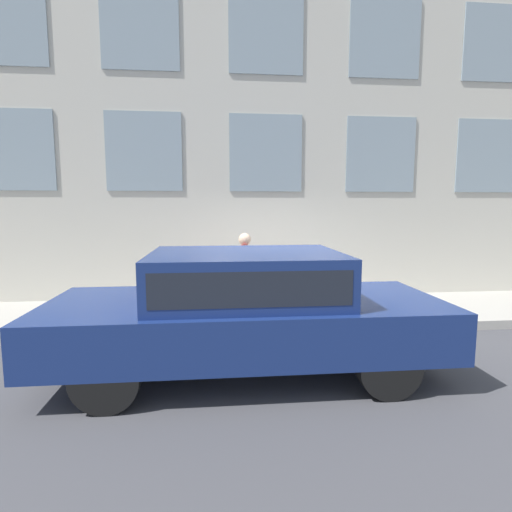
# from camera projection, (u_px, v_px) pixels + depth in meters

# --- Properties ---
(ground_plane) EXTENTS (80.00, 80.00, 0.00)m
(ground_plane) POSITION_uv_depth(u_px,v_px,m) (282.00, 337.00, 6.53)
(ground_plane) COLOR #47474C
(sidewalk) EXTENTS (2.28, 60.00, 0.16)m
(sidewalk) POSITION_uv_depth(u_px,v_px,m) (273.00, 313.00, 7.65)
(sidewalk) COLOR #B2ADA3
(sidewalk) RESTS_ON ground_plane
(building_facade) EXTENTS (0.33, 40.00, 7.12)m
(building_facade) POSITION_uv_depth(u_px,v_px,m) (265.00, 138.00, 8.49)
(building_facade) COLOR beige
(building_facade) RESTS_ON ground_plane
(fire_hydrant) EXTENTS (0.28, 0.41, 0.70)m
(fire_hydrant) POSITION_uv_depth(u_px,v_px,m) (268.00, 297.00, 7.09)
(fire_hydrant) COLOR gray
(fire_hydrant) RESTS_ON sidewalk
(person) EXTENTS (0.35, 0.23, 1.46)m
(person) POSITION_uv_depth(u_px,v_px,m) (245.00, 264.00, 7.55)
(person) COLOR navy
(person) RESTS_ON sidewalk
(parked_car_navy_near) EXTENTS (1.96, 4.90, 1.55)m
(parked_car_navy_near) POSITION_uv_depth(u_px,v_px,m) (246.00, 306.00, 5.05)
(parked_car_navy_near) COLOR black
(parked_car_navy_near) RESTS_ON ground_plane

